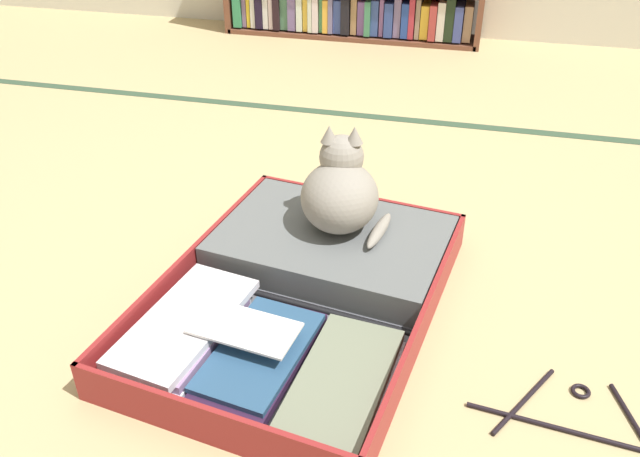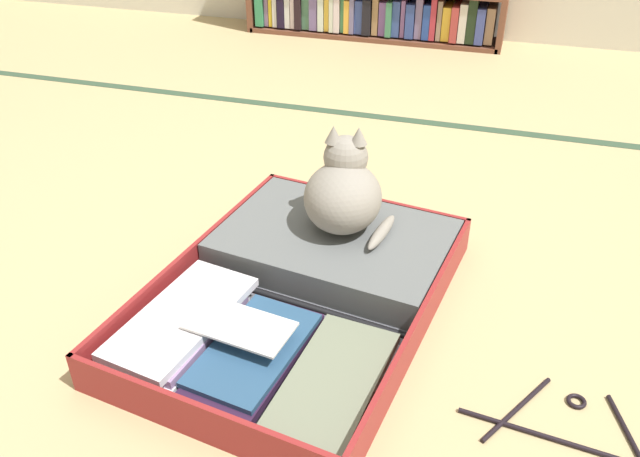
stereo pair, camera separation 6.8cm
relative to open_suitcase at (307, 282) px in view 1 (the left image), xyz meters
The scene contains 5 objects.
ground_plane 0.08m from the open_suitcase, behind, with size 10.00×10.00×0.00m, color tan.
tatami_border 1.18m from the open_suitcase, 93.16° to the left, with size 4.80×0.05×0.00m.
open_suitcase is the anchor object (origin of this frame).
black_cat 0.26m from the open_suitcase, 78.82° to the left, with size 0.26×0.26×0.27m.
clothes_hanger 0.69m from the open_suitcase, 22.40° to the right, with size 0.44×0.25×0.01m.
Camera 1 is at (0.41, -1.26, 1.04)m, focal length 36.64 mm.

